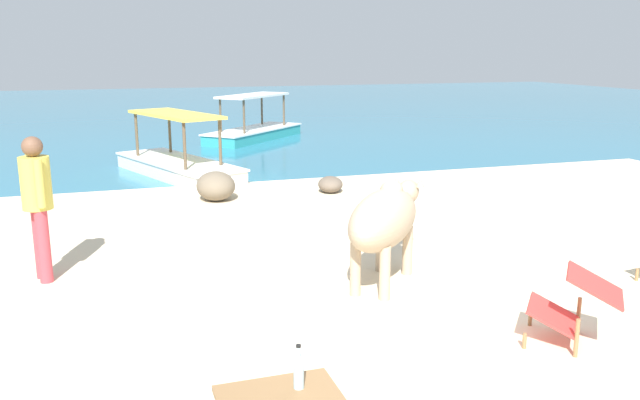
{
  "coord_description": "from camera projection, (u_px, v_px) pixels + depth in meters",
  "views": [
    {
      "loc": [
        -2.62,
        -5.3,
        2.57
      ],
      "look_at": [
        0.03,
        3.0,
        0.55
      ],
      "focal_mm": 36.61,
      "sensor_mm": 36.0,
      "label": 1
    }
  ],
  "objects": [
    {
      "name": "cow",
      "position": [
        385.0,
        219.0,
        7.08
      ],
      "size": [
        1.59,
        1.75,
        1.11
      ],
      "rotation": [
        0.0,
        0.0,
        0.86
      ],
      "color": "tan",
      "rests_on": "sand_beach"
    },
    {
      "name": "bottle",
      "position": [
        299.0,
        371.0,
        4.11
      ],
      "size": [
        0.07,
        0.07,
        0.3
      ],
      "color": "#A3C6D1",
      "rests_on": "low_bench_table"
    },
    {
      "name": "water_surface",
      "position": [
        178.0,
        113.0,
        26.69
      ],
      "size": [
        60.0,
        36.0,
        0.03
      ],
      "primitive_type": "cube",
      "color": "teal",
      "rests_on": "ground"
    },
    {
      "name": "shore_rock_medium",
      "position": [
        216.0,
        186.0,
        11.14
      ],
      "size": [
        0.66,
        0.79,
        0.5
      ],
      "primitive_type": "ellipsoid",
      "rotation": [
        0.0,
        0.0,
        1.58
      ],
      "color": "#756651",
      "rests_on": "sand_beach"
    },
    {
      "name": "boat_teal",
      "position": [
        254.0,
        130.0,
        18.8
      ],
      "size": [
        3.4,
        3.43,
        1.29
      ],
      "rotation": [
        0.0,
        0.0,
        0.79
      ],
      "color": "teal",
      "rests_on": "water_surface"
    },
    {
      "name": "boat_white",
      "position": [
        178.0,
        162.0,
        13.45
      ],
      "size": [
        2.42,
        3.84,
        1.29
      ],
      "rotation": [
        0.0,
        0.0,
        5.09
      ],
      "color": "white",
      "rests_on": "water_surface"
    },
    {
      "name": "sand_beach",
      "position": [
        412.0,
        321.0,
        6.27
      ],
      "size": [
        18.0,
        14.0,
        0.04
      ],
      "primitive_type": "cube",
      "color": "beige",
      "rests_on": "ground"
    },
    {
      "name": "person_standing",
      "position": [
        37.0,
        198.0,
        7.12
      ],
      "size": [
        0.32,
        0.49,
        1.62
      ],
      "rotation": [
        0.0,
        0.0,
        0.29
      ],
      "color": "#CC3D47",
      "rests_on": "sand_beach"
    },
    {
      "name": "deck_chair_near",
      "position": [
        573.0,
        302.0,
        5.66
      ],
      "size": [
        0.93,
        0.9,
        0.68
      ],
      "rotation": [
        0.0,
        0.0,
        2.44
      ],
      "color": "olive",
      "rests_on": "sand_beach"
    },
    {
      "name": "shore_rock_large",
      "position": [
        330.0,
        184.0,
        11.78
      ],
      "size": [
        0.58,
        0.66,
        0.29
      ],
      "primitive_type": "ellipsoid",
      "rotation": [
        0.0,
        0.0,
        1.28
      ],
      "color": "#6B5B4C",
      "rests_on": "sand_beach"
    }
  ]
}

